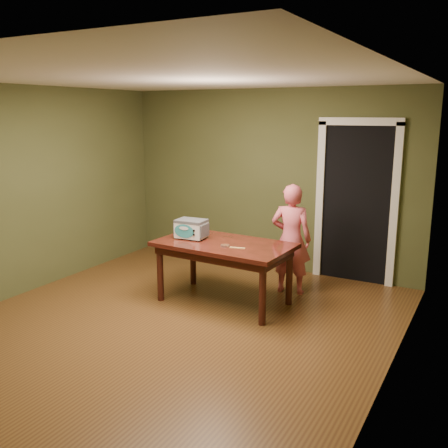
# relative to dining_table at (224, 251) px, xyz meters

# --- Properties ---
(floor) EXTENTS (5.00, 5.00, 0.00)m
(floor) POSITION_rel_dining_table_xyz_m (-0.16, -0.89, -0.65)
(floor) COLOR brown
(floor) RESTS_ON ground
(room_shell) EXTENTS (4.52, 5.02, 2.61)m
(room_shell) POSITION_rel_dining_table_xyz_m (-0.16, -0.89, 1.06)
(room_shell) COLOR #4A4F2A
(room_shell) RESTS_ON ground
(doorway) EXTENTS (1.10, 0.66, 2.25)m
(doorway) POSITION_rel_dining_table_xyz_m (1.14, 1.89, 0.41)
(doorway) COLOR black
(doorway) RESTS_ON ground
(dining_table) EXTENTS (1.64, 0.97, 0.75)m
(dining_table) POSITION_rel_dining_table_xyz_m (0.00, 0.00, 0.00)
(dining_table) COLOR black
(dining_table) RESTS_ON floor
(toy_oven) EXTENTS (0.40, 0.28, 0.24)m
(toy_oven) POSITION_rel_dining_table_xyz_m (-0.46, -0.01, 0.23)
(toy_oven) COLOR #4C4F54
(toy_oven) RESTS_ON dining_table
(baking_pan) EXTENTS (0.10, 0.10, 0.02)m
(baking_pan) POSITION_rel_dining_table_xyz_m (0.09, -0.15, 0.11)
(baking_pan) COLOR silver
(baking_pan) RESTS_ON dining_table
(spatula) EXTENTS (0.18, 0.06, 0.01)m
(spatula) POSITION_rel_dining_table_xyz_m (0.25, -0.14, 0.10)
(spatula) COLOR #FFCE6E
(spatula) RESTS_ON dining_table
(child) EXTENTS (0.56, 0.41, 1.41)m
(child) POSITION_rel_dining_table_xyz_m (0.57, 0.72, 0.05)
(child) COLOR #E15C6B
(child) RESTS_ON floor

